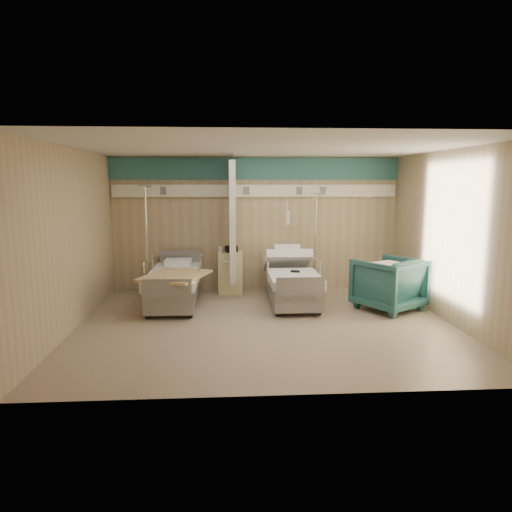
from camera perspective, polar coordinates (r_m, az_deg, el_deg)
The scene contains 13 objects.
ground at distance 7.47m, azimuth 1.18°, elevation -8.52°, with size 6.00×5.00×0.00m, color gray.
room_walls at distance 7.38m, azimuth 0.83°, elevation 6.01°, with size 6.04×5.04×2.82m.
bed_right at distance 8.70m, azimuth 4.42°, elevation -3.84°, with size 1.00×2.16×0.63m, color silver, non-canonical shape.
bed_left at distance 8.67m, azimuth -10.16°, elevation -4.00°, with size 1.00×2.16×0.63m, color silver, non-canonical shape.
bedside_cabinet at distance 9.47m, azimuth -3.24°, elevation -2.07°, with size 0.50×0.48×0.85m, color #D3C884.
visitor_armchair at distance 8.53m, azimuth 16.20°, elevation -3.36°, with size 1.01×1.04×0.94m, color #1F4E4C.
waffle_blanket at distance 8.39m, azimuth 16.22°, elevation -0.02°, with size 0.69×0.61×0.08m, color white.
iv_stand_right at distance 9.61m, azimuth 7.33°, elevation -1.98°, with size 0.37×0.37×2.07m.
iv_stand_left at distance 9.51m, azimuth -13.34°, elevation -2.09°, with size 0.39×0.39×2.21m.
call_remote at distance 8.45m, azimuth 4.93°, elevation -1.92°, with size 0.16×0.07×0.04m, color black.
tan_blanket at distance 8.14m, azimuth -10.08°, elevation -2.43°, with size 0.95×1.20×0.04m, color tan.
toiletry_bag at distance 9.43m, azimuth -3.09°, elevation 0.90°, with size 0.24×0.15×0.13m, color black.
white_cup at distance 9.39m, azimuth -4.46°, elevation 0.83°, with size 0.09×0.09×0.12m, color white.
Camera 1 is at (-0.60, -7.09, 2.27)m, focal length 32.00 mm.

